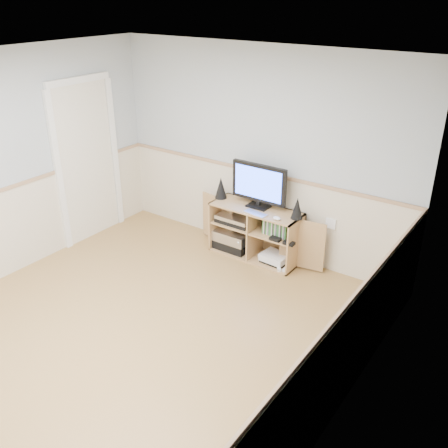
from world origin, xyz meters
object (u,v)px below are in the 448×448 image
Objects in this scene: media_cabinet at (258,231)px; keyboard at (256,213)px; monitor at (259,184)px; game_consoles at (274,258)px.

keyboard reaches higher than media_cabinet.
monitor reaches higher than game_consoles.
media_cabinet is 3.88× the size of game_consoles.
monitor reaches higher than media_cabinet.
keyboard is (0.08, -0.19, 0.32)m from media_cabinet.
monitor is at bearing 168.17° from game_consoles.
media_cabinet reaches higher than game_consoles.
media_cabinet is at bearing 90.00° from monitor.
keyboard is (0.08, -0.19, -0.29)m from monitor.
keyboard is at bearing -67.50° from media_cabinet.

